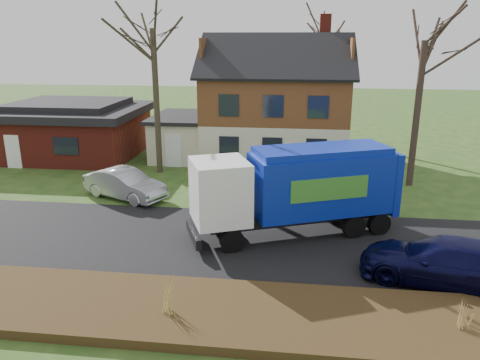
# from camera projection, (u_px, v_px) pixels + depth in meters

# --- Properties ---
(ground) EXTENTS (120.00, 120.00, 0.00)m
(ground) POSITION_uv_depth(u_px,v_px,m) (207.00, 240.00, 18.87)
(ground) COLOR #244617
(ground) RESTS_ON ground
(road) EXTENTS (80.00, 7.00, 0.02)m
(road) POSITION_uv_depth(u_px,v_px,m) (207.00, 240.00, 18.87)
(road) COLOR black
(road) RESTS_ON ground
(mulch_verge) EXTENTS (80.00, 3.50, 0.30)m
(mulch_verge) POSITION_uv_depth(u_px,v_px,m) (174.00, 310.00, 13.80)
(mulch_verge) COLOR black
(mulch_verge) RESTS_ON ground
(main_house) EXTENTS (12.95, 8.95, 9.26)m
(main_house) POSITION_uv_depth(u_px,v_px,m) (268.00, 98.00, 30.71)
(main_house) COLOR beige
(main_house) RESTS_ON ground
(ranch_house) EXTENTS (9.80, 8.20, 3.70)m
(ranch_house) POSITION_uv_depth(u_px,v_px,m) (71.00, 129.00, 32.08)
(ranch_house) COLOR maroon
(ranch_house) RESTS_ON ground
(garbage_truck) EXTENTS (8.72, 5.35, 3.64)m
(garbage_truck) POSITION_uv_depth(u_px,v_px,m) (300.00, 186.00, 18.91)
(garbage_truck) COLOR black
(garbage_truck) RESTS_ON ground
(silver_sedan) EXTENTS (4.75, 3.29, 1.48)m
(silver_sedan) POSITION_uv_depth(u_px,v_px,m) (125.00, 184.00, 23.62)
(silver_sedan) COLOR #A6A9AE
(silver_sedan) RESTS_ON ground
(navy_wagon) EXTENTS (5.83, 3.68, 1.57)m
(navy_wagon) POSITION_uv_depth(u_px,v_px,m) (445.00, 262.00, 15.35)
(navy_wagon) COLOR black
(navy_wagon) RESTS_ON ground
(tree_front_west) EXTENTS (3.89, 3.89, 11.57)m
(tree_front_west) POSITION_uv_depth(u_px,v_px,m) (151.00, 5.00, 25.62)
(tree_front_west) COLOR #3A3223
(tree_front_west) RESTS_ON ground
(tree_front_east) EXTENTS (3.96, 3.96, 11.01)m
(tree_front_east) POSITION_uv_depth(u_px,v_px,m) (428.00, 14.00, 23.29)
(tree_front_east) COLOR #382A22
(tree_front_east) RESTS_ON ground
(tree_back) EXTENTS (3.58, 3.58, 11.35)m
(tree_back) POSITION_uv_depth(u_px,v_px,m) (325.00, 15.00, 35.23)
(tree_back) COLOR #423127
(tree_back) RESTS_ON ground
(grass_clump_mid) EXTENTS (0.37, 0.30, 1.02)m
(grass_clump_mid) POSITION_uv_depth(u_px,v_px,m) (168.00, 295.00, 13.33)
(grass_clump_mid) COLOR tan
(grass_clump_mid) RESTS_ON mulch_verge
(grass_clump_east) EXTENTS (0.34, 0.28, 0.85)m
(grass_clump_east) POSITION_uv_depth(u_px,v_px,m) (464.00, 313.00, 12.64)
(grass_clump_east) COLOR tan
(grass_clump_east) RESTS_ON mulch_verge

